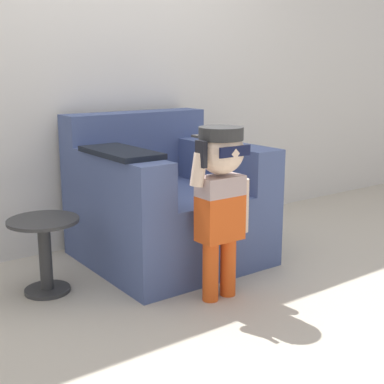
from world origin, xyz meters
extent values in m
plane|color=#BCB29E|center=(0.00, 0.00, 0.00)|extent=(10.00, 10.00, 0.00)
cube|color=silver|center=(0.00, 0.66, 1.30)|extent=(10.00, 0.05, 2.60)
cube|color=#475684|center=(0.19, 0.07, 0.23)|extent=(0.99, 1.01, 0.46)
cube|color=#475684|center=(0.19, 0.47, 0.68)|extent=(0.99, 0.21, 0.45)
cube|color=#475684|center=(-0.20, -0.03, 0.59)|extent=(0.22, 0.80, 0.27)
cube|color=#475684|center=(0.57, -0.03, 0.59)|extent=(0.22, 0.80, 0.27)
cube|color=black|center=(-0.20, -0.03, 0.74)|extent=(0.26, 0.55, 0.03)
cylinder|color=#E05119|center=(0.01, -0.58, 0.16)|extent=(0.08, 0.08, 0.32)
cylinder|color=#E05119|center=(0.13, -0.58, 0.16)|extent=(0.08, 0.08, 0.32)
cube|color=#E05119|center=(0.07, -0.58, 0.44)|extent=(0.24, 0.14, 0.24)
cube|color=#B29993|center=(0.07, -0.58, 0.61)|extent=(0.24, 0.14, 0.10)
sphere|color=beige|center=(0.07, -0.58, 0.79)|extent=(0.24, 0.24, 0.24)
cylinder|color=#2D2D2D|center=(0.07, -0.58, 0.88)|extent=(0.22, 0.22, 0.07)
cube|color=#2D2D2D|center=(0.07, -0.47, 0.85)|extent=(0.13, 0.11, 0.01)
cube|color=#0F1433|center=(0.07, -0.69, 0.80)|extent=(0.19, 0.01, 0.05)
cylinder|color=beige|center=(0.22, -0.58, 0.48)|extent=(0.07, 0.07, 0.29)
cylinder|color=beige|center=(-0.07, -0.58, 0.71)|extent=(0.09, 0.07, 0.17)
cube|color=black|center=(-0.07, -0.60, 0.79)|extent=(0.02, 0.07, 0.13)
cylinder|color=#333333|center=(-0.64, 0.03, 0.01)|extent=(0.25, 0.25, 0.02)
cylinder|color=#333333|center=(-0.64, 0.03, 0.20)|extent=(0.07, 0.07, 0.39)
cylinder|color=#333333|center=(-0.64, 0.03, 0.40)|extent=(0.38, 0.38, 0.02)
camera|label=1|loc=(-1.61, -2.63, 1.19)|focal=50.00mm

